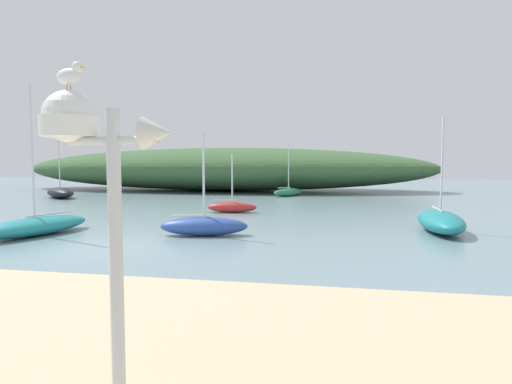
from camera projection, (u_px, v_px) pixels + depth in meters
The scene contains 10 objects.
ground_plane at pixel (106, 247), 12.23m from camera, with size 120.00×120.00×0.00m, color gray.
distant_hill at pixel (221, 169), 39.03m from camera, with size 40.40×12.12×4.08m, color #3D6038.
mast_structure at pixel (88, 152), 3.49m from camera, with size 1.18×0.49×2.95m.
seagull_on_radar at pixel (70, 74), 3.46m from camera, with size 0.33×0.16×0.23m.
sailboat_east_reach at pixel (35, 226), 14.22m from camera, with size 2.52×4.45×5.31m.
sailboat_mid_channel at pixel (440, 221), 14.97m from camera, with size 1.67×4.20×4.29m.
sailboat_inner_mooring at pixel (204, 226), 14.16m from camera, with size 3.20×1.50×3.63m.
sailboat_outer_mooring at pixel (288, 192), 31.61m from camera, with size 2.65×2.99×4.07m.
sailboat_west_reach at pixel (232, 207), 20.91m from camera, with size 2.63×1.06×3.04m.
sailboat_far_left at pixel (60, 193), 29.92m from camera, with size 4.09×3.74×5.08m.
Camera 1 is at (6.65, -11.08, 2.51)m, focal length 28.22 mm.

